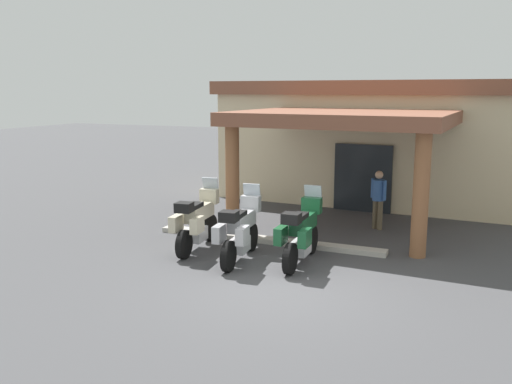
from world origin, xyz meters
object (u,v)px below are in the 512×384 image
motorcycle_silver (240,230)px  pedestrian (378,196)px  motorcycle_cream (197,221)px  motel_building (383,139)px  motorcycle_green (301,233)px

motorcycle_silver → pedestrian: 4.63m
motorcycle_cream → motel_building: bearing=-24.6°
motel_building → pedestrian: motel_building is taller
motorcycle_cream → pedestrian: 5.09m
pedestrian → motorcycle_silver: bearing=4.0°
motorcycle_green → motorcycle_silver: bearing=104.1°
motorcycle_silver → motorcycle_green: same height
motel_building → pedestrian: (0.74, -4.63, -1.15)m
motorcycle_silver → motorcycle_green: (1.30, 0.35, 0.00)m
motorcycle_silver → pedestrian: (2.27, 4.03, 0.22)m
motorcycle_green → pedestrian: (0.97, 3.68, 0.22)m
motorcycle_cream → pedestrian: (3.57, 3.62, 0.22)m
motorcycle_cream → motorcycle_green: bearing=-96.8°
motel_building → pedestrian: 4.82m
motorcycle_silver → pedestrian: size_ratio=1.38×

